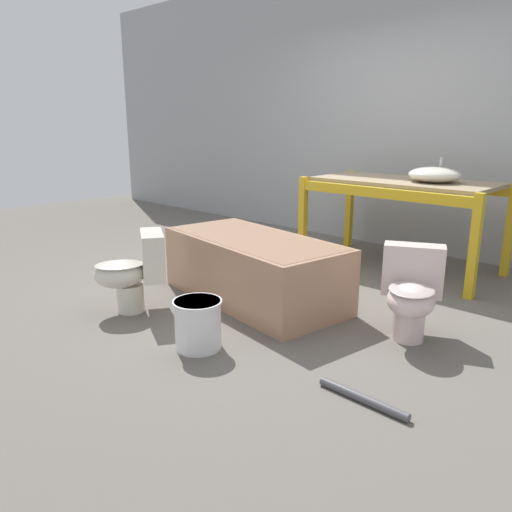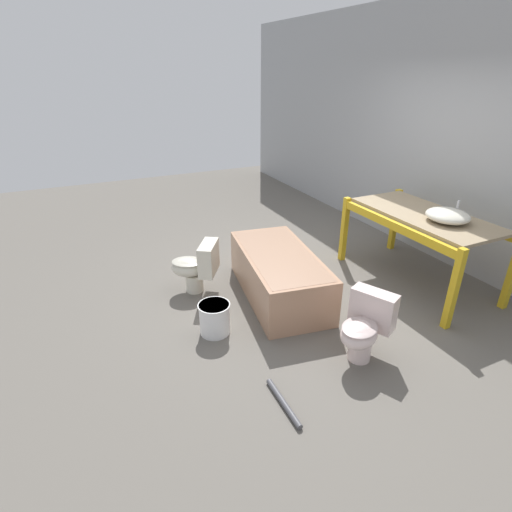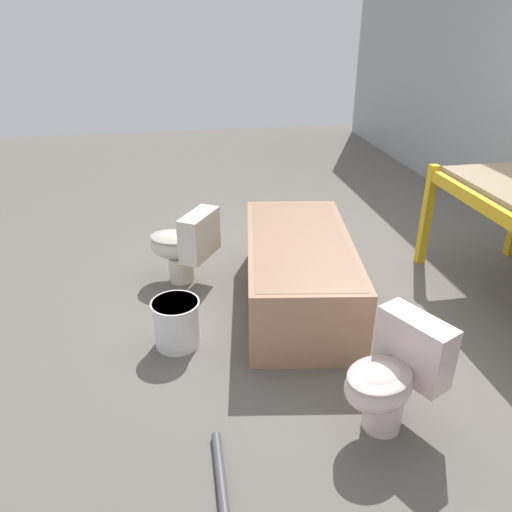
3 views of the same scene
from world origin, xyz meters
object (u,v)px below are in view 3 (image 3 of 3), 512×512
object	(u,v)px
bathtub_main	(299,267)
toilet_near	(393,374)
toilet_far	(184,244)
bucket_white	(177,322)

from	to	relation	value
bathtub_main	toilet_near	size ratio (longest dim) A/B	2.70
bathtub_main	toilet_far	size ratio (longest dim) A/B	2.68
bathtub_main	toilet_far	world-z (taller)	toilet_far
toilet_near	toilet_far	bearing A→B (deg)	-176.57
toilet_near	toilet_far	world-z (taller)	same
bathtub_main	bucket_white	distance (m)	0.99
toilet_far	bucket_white	world-z (taller)	toilet_far
toilet_near	bucket_white	distance (m)	1.41
toilet_near	bathtub_main	bearing A→B (deg)	161.68
toilet_far	bucket_white	size ratio (longest dim) A/B	1.95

